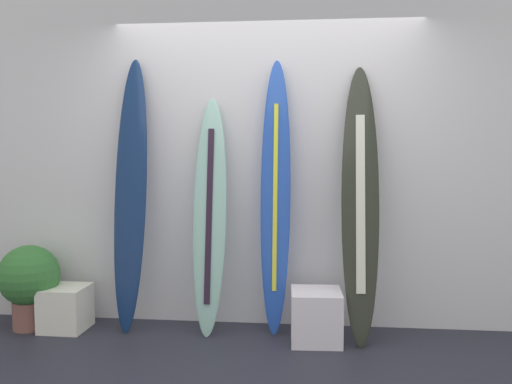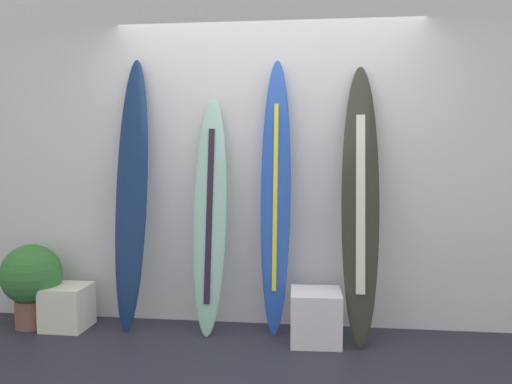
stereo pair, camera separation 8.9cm
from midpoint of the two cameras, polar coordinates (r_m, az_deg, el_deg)
name	(u,v)px [view 2 (the right image)]	position (r m, az deg, el deg)	size (l,w,h in m)	color
wall_back	(268,157)	(4.56, 1.86, 3.70)	(7.20, 0.20, 2.80)	silver
surfboard_navy	(132,196)	(4.50, -12.40, -0.37)	(0.29, 0.41, 2.21)	navy
surfboard_seafoam	(210,215)	(4.34, -4.28, -2.45)	(0.27, 0.39, 1.88)	#8DBEB1
surfboard_cobalt	(276,199)	(4.30, 2.67, -0.73)	(0.24, 0.29, 2.18)	#244DB5
surfboard_charcoal	(360,205)	(4.20, 11.51, -1.36)	(0.29, 0.52, 2.12)	#262920
display_block_left	(67,307)	(4.78, -18.72, -11.36)	(0.35, 0.35, 0.35)	white
display_block_center	(316,317)	(4.26, 6.92, -12.89)	(0.40, 0.40, 0.40)	white
potted_plant	(31,279)	(4.86, -22.05, -8.50)	(0.49, 0.49, 0.69)	brown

